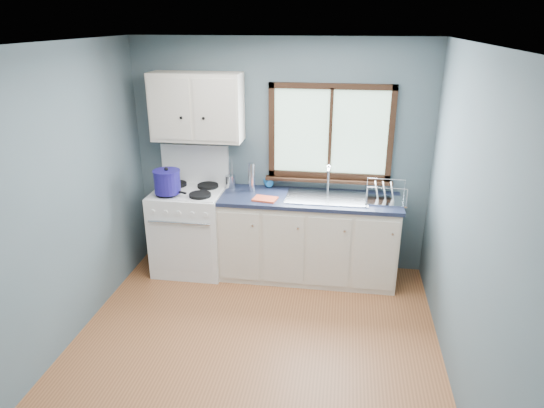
# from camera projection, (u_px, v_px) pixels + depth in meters

# --- Properties ---
(floor) EXTENTS (3.20, 3.60, 0.02)m
(floor) POSITION_uv_depth(u_px,v_px,m) (250.00, 360.00, 4.05)
(floor) COLOR #9B5B33
(floor) RESTS_ON ground
(ceiling) EXTENTS (3.20, 3.60, 0.02)m
(ceiling) POSITION_uv_depth(u_px,v_px,m) (244.00, 43.00, 3.15)
(ceiling) COLOR white
(ceiling) RESTS_ON wall_back
(wall_back) EXTENTS (3.20, 0.02, 2.50)m
(wall_back) POSITION_uv_depth(u_px,v_px,m) (280.00, 157.00, 5.27)
(wall_back) COLOR #506166
(wall_back) RESTS_ON ground
(wall_front) EXTENTS (3.20, 0.02, 2.50)m
(wall_front) POSITION_uv_depth(u_px,v_px,m) (158.00, 398.00, 1.93)
(wall_front) COLOR #506166
(wall_front) RESTS_ON ground
(wall_left) EXTENTS (0.02, 3.60, 2.50)m
(wall_left) POSITION_uv_depth(u_px,v_px,m) (47.00, 210.00, 3.83)
(wall_left) COLOR #506166
(wall_left) RESTS_ON ground
(wall_right) EXTENTS (0.02, 3.60, 2.50)m
(wall_right) POSITION_uv_depth(u_px,v_px,m) (474.00, 235.00, 3.37)
(wall_right) COLOR #506166
(wall_right) RESTS_ON ground
(gas_range) EXTENTS (0.76, 0.69, 1.36)m
(gas_range) POSITION_uv_depth(u_px,v_px,m) (191.00, 228.00, 5.36)
(gas_range) COLOR white
(gas_range) RESTS_ON floor
(base_cabinets) EXTENTS (1.85, 0.60, 0.88)m
(base_cabinets) POSITION_uv_depth(u_px,v_px,m) (308.00, 241.00, 5.23)
(base_cabinets) COLOR beige
(base_cabinets) RESTS_ON floor
(countertop) EXTENTS (1.89, 0.64, 0.04)m
(countertop) POSITION_uv_depth(u_px,v_px,m) (309.00, 199.00, 5.05)
(countertop) COLOR black
(countertop) RESTS_ON base_cabinets
(sink) EXTENTS (0.84, 0.46, 0.44)m
(sink) POSITION_uv_depth(u_px,v_px,m) (327.00, 203.00, 5.04)
(sink) COLOR silver
(sink) RESTS_ON countertop
(window) EXTENTS (1.36, 0.10, 1.03)m
(window) POSITION_uv_depth(u_px,v_px,m) (330.00, 139.00, 5.08)
(window) COLOR #9EC6A8
(window) RESTS_ON wall_back
(upper_cabinets) EXTENTS (0.95, 0.35, 0.70)m
(upper_cabinets) POSITION_uv_depth(u_px,v_px,m) (197.00, 107.00, 5.02)
(upper_cabinets) COLOR beige
(upper_cabinets) RESTS_ON wall_back
(skillet) EXTENTS (0.38, 0.31, 0.05)m
(skillet) POSITION_uv_depth(u_px,v_px,m) (169.00, 189.00, 5.08)
(skillet) COLOR black
(skillet) RESTS_ON gas_range
(stockpot) EXTENTS (0.36, 0.36, 0.28)m
(stockpot) POSITION_uv_depth(u_px,v_px,m) (167.00, 181.00, 5.01)
(stockpot) COLOR navy
(stockpot) RESTS_ON gas_range
(utensil_crock) EXTENTS (0.14, 0.14, 0.35)m
(utensil_crock) POSITION_uv_depth(u_px,v_px,m) (231.00, 181.00, 5.30)
(utensil_crock) COLOR silver
(utensil_crock) RESTS_ON countertop
(thermos) EXTENTS (0.08, 0.08, 0.31)m
(thermos) POSITION_uv_depth(u_px,v_px,m) (251.00, 177.00, 5.16)
(thermos) COLOR silver
(thermos) RESTS_ON countertop
(soap_bottle) EXTENTS (0.13, 0.13, 0.25)m
(soap_bottle) POSITION_uv_depth(u_px,v_px,m) (270.00, 177.00, 5.27)
(soap_bottle) COLOR #1967AD
(soap_bottle) RESTS_ON countertop
(dish_towel) EXTENTS (0.26, 0.21, 0.02)m
(dish_towel) POSITION_uv_depth(u_px,v_px,m) (265.00, 199.00, 4.97)
(dish_towel) COLOR #E34D2B
(dish_towel) RESTS_ON countertop
(dish_rack) EXTENTS (0.41, 0.32, 0.21)m
(dish_rack) POSITION_uv_depth(u_px,v_px,m) (385.00, 196.00, 4.91)
(dish_rack) COLOR silver
(dish_rack) RESTS_ON countertop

